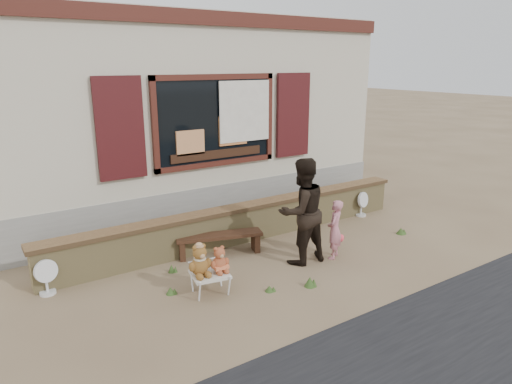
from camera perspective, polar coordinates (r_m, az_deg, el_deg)
ground at (r=7.55m, az=2.53°, el=-8.37°), size 80.00×80.00×0.00m
shopfront at (r=10.90m, az=-11.49°, el=9.78°), size 8.04×5.13×4.00m
brick_wall at (r=8.20m, az=-1.54°, el=-3.79°), size 7.10×0.36×0.67m
bench at (r=7.63m, az=-4.61°, el=-5.95°), size 1.46×0.71×0.37m
folding_chair at (r=6.42m, az=-5.78°, el=-10.29°), size 0.57×0.52×0.31m
teddy_bear_left at (r=6.28m, az=-7.07°, el=-8.38°), size 0.38×0.34×0.46m
teddy_bear_right at (r=6.37m, az=-4.62°, el=-8.31°), size 0.32×0.29×0.38m
child at (r=7.53m, az=9.81°, el=-4.63°), size 0.43×0.40×0.98m
adult at (r=7.19m, az=5.75°, el=-2.42°), size 0.84×0.67×1.70m
fan_left at (r=7.01m, az=-24.80°, el=-9.61°), size 0.33×0.22×0.52m
fan_right at (r=9.75m, az=13.04°, el=-1.45°), size 0.33×0.22×0.52m
grass_tufts at (r=7.20m, az=3.50°, el=-9.10°), size 4.68×1.65×0.15m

